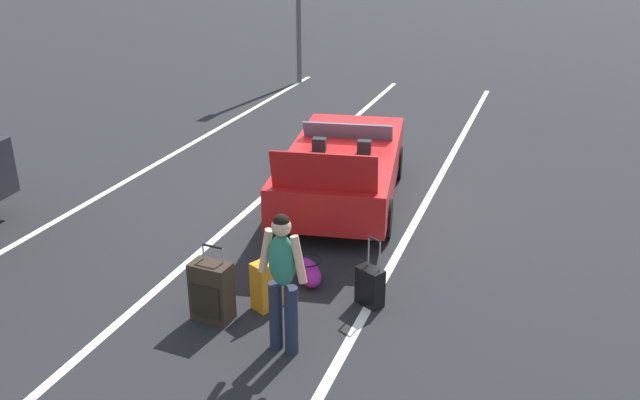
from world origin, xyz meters
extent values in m
plane|color=black|center=(0.00, 0.00, 0.00)|extent=(80.00, 80.00, 0.00)
cube|color=silver|center=(0.00, -1.36, 0.00)|extent=(18.00, 0.12, 0.01)
cube|color=silver|center=(0.00, 1.34, 0.00)|extent=(18.00, 0.12, 0.01)
cube|color=silver|center=(0.00, 4.04, 0.00)|extent=(18.00, 0.12, 0.01)
cube|color=red|center=(0.00, 0.00, 0.62)|extent=(4.34, 2.45, 0.64)
cube|color=red|center=(1.41, 0.25, 0.51)|extent=(1.58, 1.87, 0.38)
cube|color=slate|center=(0.50, 0.09, 1.09)|extent=(0.45, 1.56, 0.31)
cube|color=black|center=(-0.27, 0.33, 1.05)|extent=(0.20, 0.24, 0.22)
cube|color=black|center=(-0.14, -0.40, 1.05)|extent=(0.20, 0.24, 0.22)
cube|color=red|center=(-1.92, -0.34, 1.22)|extent=(0.45, 1.51, 0.63)
cylinder|color=black|center=(1.11, 1.02, 0.30)|extent=(0.63, 0.32, 0.60)
cylinder|color=black|center=(1.39, -0.58, 0.30)|extent=(0.63, 0.32, 0.60)
cylinder|color=black|center=(-1.39, 0.58, 0.30)|extent=(0.63, 0.32, 0.60)
cylinder|color=black|center=(-1.11, -1.02, 0.30)|extent=(0.63, 0.32, 0.60)
cube|color=#2D2319|center=(-4.00, 0.32, 0.37)|extent=(0.31, 0.50, 0.74)
cube|color=black|center=(-4.15, 0.33, 0.31)|extent=(0.04, 0.38, 0.41)
cylinder|color=gray|center=(-3.93, 0.18, 0.84)|extent=(0.02, 0.02, 0.19)
cylinder|color=gray|center=(-3.92, 0.45, 0.84)|extent=(0.02, 0.02, 0.19)
cylinder|color=black|center=(-3.93, 0.32, 0.93)|extent=(0.05, 0.27, 0.03)
sphere|color=black|center=(-3.91, 0.15, 0.02)|extent=(0.04, 0.04, 0.04)
sphere|color=black|center=(-3.89, 0.48, 0.02)|extent=(0.04, 0.04, 0.04)
cube|color=orange|center=(-3.51, -0.19, 0.31)|extent=(0.46, 0.39, 0.62)
cube|color=#A25F13|center=(-3.46, -0.07, 0.26)|extent=(0.30, 0.16, 0.34)
cylinder|color=gray|center=(-3.64, -0.20, 0.72)|extent=(0.03, 0.03, 0.20)
cylinder|color=gray|center=(-3.44, -0.30, 0.72)|extent=(0.03, 0.03, 0.20)
cylinder|color=black|center=(-3.54, -0.25, 0.82)|extent=(0.21, 0.12, 0.03)
sphere|color=black|center=(-3.68, -0.21, 0.02)|extent=(0.04, 0.04, 0.04)
sphere|color=black|center=(-3.43, -0.33, 0.02)|extent=(0.04, 0.04, 0.04)
cube|color=black|center=(-3.05, -1.35, 0.25)|extent=(0.34, 0.39, 0.50)
cylinder|color=gray|center=(-3.05, -1.46, 0.69)|extent=(0.03, 0.03, 0.38)
cylinder|color=gray|center=(-2.96, -1.30, 0.69)|extent=(0.03, 0.03, 0.38)
cylinder|color=black|center=(-3.01, -1.38, 0.88)|extent=(0.11, 0.18, 0.03)
sphere|color=black|center=(-3.04, -1.49, 0.02)|extent=(0.04, 0.04, 0.04)
sphere|color=black|center=(-2.93, -1.28, 0.02)|extent=(0.04, 0.04, 0.04)
ellipsoid|color=#991E8C|center=(-2.81, -0.44, 0.15)|extent=(0.69, 0.63, 0.30)
torus|color=black|center=(-2.81, -0.44, 0.33)|extent=(0.52, 0.52, 0.02)
cylinder|color=#1E2338|center=(-4.28, -0.62, 0.41)|extent=(0.17, 0.17, 0.82)
cylinder|color=#1E2338|center=(-4.31, -0.82, 0.41)|extent=(0.17, 0.17, 0.82)
ellipsoid|color=#267259|center=(-4.30, -0.72, 1.12)|extent=(0.27, 0.35, 0.60)
sphere|color=tan|center=(-4.30, -0.72, 1.51)|extent=(0.21, 0.21, 0.21)
sphere|color=black|center=(-4.30, -0.72, 1.56)|extent=(0.18, 0.18, 0.18)
cylinder|color=tan|center=(-4.26, -0.52, 1.19)|extent=(0.12, 0.20, 0.53)
cylinder|color=tan|center=(-4.33, -0.92, 1.19)|extent=(0.12, 0.20, 0.53)
camera|label=1|loc=(-9.96, -3.20, 4.40)|focal=37.20mm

